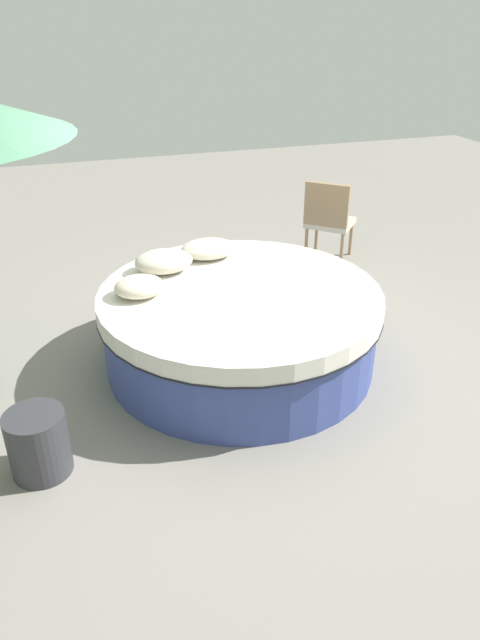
{
  "coord_description": "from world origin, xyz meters",
  "views": [
    {
      "loc": [
        1.34,
        4.15,
        2.77
      ],
      "look_at": [
        0.0,
        0.0,
        0.41
      ],
      "focal_mm": 32.93,
      "sensor_mm": 36.0,
      "label": 1
    }
  ],
  "objects_px": {
    "round_bed": "(240,326)",
    "side_table": "(38,443)",
    "throw_pillow_0": "(208,249)",
    "throw_pillow_1": "(164,261)",
    "throw_pillow_2": "(139,287)",
    "patio_chair": "(328,216)"
  },
  "relations": [
    {
      "from": "throw_pillow_2",
      "to": "side_table",
      "type": "height_order",
      "value": "throw_pillow_2"
    },
    {
      "from": "throw_pillow_0",
      "to": "throw_pillow_1",
      "type": "relative_size",
      "value": 1.0
    },
    {
      "from": "round_bed",
      "to": "throw_pillow_0",
      "type": "distance_m",
      "value": 0.89
    },
    {
      "from": "throw_pillow_1",
      "to": "throw_pillow_2",
      "type": "distance_m",
      "value": 0.51
    },
    {
      "from": "throw_pillow_0",
      "to": "throw_pillow_2",
      "type": "distance_m",
      "value": 0.97
    },
    {
      "from": "patio_chair",
      "to": "side_table",
      "type": "height_order",
      "value": "patio_chair"
    },
    {
      "from": "throw_pillow_1",
      "to": "side_table",
      "type": "distance_m",
      "value": 1.96
    },
    {
      "from": "throw_pillow_1",
      "to": "round_bed",
      "type": "bearing_deg",
      "value": 131.41
    },
    {
      "from": "throw_pillow_0",
      "to": "throw_pillow_2",
      "type": "relative_size",
      "value": 1.27
    },
    {
      "from": "throw_pillow_0",
      "to": "throw_pillow_2",
      "type": "bearing_deg",
      "value": 40.01
    },
    {
      "from": "throw_pillow_2",
      "to": "side_table",
      "type": "bearing_deg",
      "value": 50.09
    },
    {
      "from": "patio_chair",
      "to": "throw_pillow_0",
      "type": "bearing_deg",
      "value": -106.52
    },
    {
      "from": "round_bed",
      "to": "throw_pillow_1",
      "type": "height_order",
      "value": "throw_pillow_1"
    },
    {
      "from": "patio_chair",
      "to": "throw_pillow_2",
      "type": "bearing_deg",
      "value": -103.85
    },
    {
      "from": "round_bed",
      "to": "side_table",
      "type": "distance_m",
      "value": 1.91
    },
    {
      "from": "throw_pillow_2",
      "to": "side_table",
      "type": "relative_size",
      "value": 0.88
    },
    {
      "from": "round_bed",
      "to": "throw_pillow_0",
      "type": "height_order",
      "value": "throw_pillow_0"
    },
    {
      "from": "throw_pillow_1",
      "to": "side_table",
      "type": "bearing_deg",
      "value": 51.65
    },
    {
      "from": "throw_pillow_1",
      "to": "patio_chair",
      "type": "bearing_deg",
      "value": -149.88
    },
    {
      "from": "round_bed",
      "to": "throw_pillow_0",
      "type": "xyz_separation_m",
      "value": [
        0.06,
        -0.78,
        0.42
      ]
    },
    {
      "from": "round_bed",
      "to": "side_table",
      "type": "xyz_separation_m",
      "value": [
        1.68,
        0.89,
        -0.12
      ]
    },
    {
      "from": "side_table",
      "to": "throw_pillow_2",
      "type": "bearing_deg",
      "value": -129.91
    }
  ]
}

